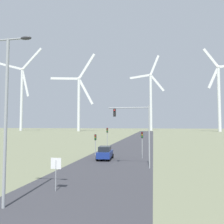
{
  "coord_description": "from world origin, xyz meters",
  "views": [
    {
      "loc": [
        5.07,
        -6.69,
        4.78
      ],
      "look_at": [
        0.0,
        20.16,
        6.41
      ],
      "focal_mm": 35.0,
      "sensor_mm": 36.0,
      "label": 1
    }
  ],
  "objects_px": {
    "traffic_light_post_mid_left": "(107,134)",
    "wind_turbine_far_left": "(22,92)",
    "traffic_light_mast_overhead": "(136,124)",
    "car_approaching": "(105,153)",
    "stop_sign_near": "(56,168)",
    "traffic_light_post_near_right": "(142,139)",
    "wind_turbine_left": "(79,97)",
    "wind_turbine_right": "(219,92)",
    "traffic_light_post_near_left": "(95,140)",
    "streetlamp": "(6,100)",
    "wind_turbine_center": "(151,96)"
  },
  "relations": [
    {
      "from": "traffic_light_mast_overhead",
      "to": "car_approaching",
      "type": "xyz_separation_m",
      "value": [
        -4.69,
        5.16,
        -4.02
      ]
    },
    {
      "from": "streetlamp",
      "to": "stop_sign_near",
      "type": "xyz_separation_m",
      "value": [
        1.53,
        3.6,
        -4.6
      ]
    },
    {
      "from": "stop_sign_near",
      "to": "car_approaching",
      "type": "height_order",
      "value": "stop_sign_near"
    },
    {
      "from": "stop_sign_near",
      "to": "traffic_light_post_near_left",
      "type": "relative_size",
      "value": 0.72
    },
    {
      "from": "stop_sign_near",
      "to": "wind_turbine_left",
      "type": "xyz_separation_m",
      "value": [
        -49.44,
        145.11,
        24.44
      ]
    },
    {
      "from": "car_approaching",
      "to": "wind_turbine_right",
      "type": "xyz_separation_m",
      "value": [
        53.34,
        137.46,
        27.47
      ]
    },
    {
      "from": "traffic_light_post_near_right",
      "to": "wind_turbine_right",
      "type": "xyz_separation_m",
      "value": [
        48.3,
        135.4,
        25.59
      ]
    },
    {
      "from": "wind_turbine_far_left",
      "to": "streetlamp",
      "type": "bearing_deg",
      "value": -56.92
    },
    {
      "from": "traffic_light_post_near_right",
      "to": "car_approaching",
      "type": "xyz_separation_m",
      "value": [
        -5.04,
        -2.05,
        -1.88
      ]
    },
    {
      "from": "traffic_light_post_mid_left",
      "to": "car_approaching",
      "type": "relative_size",
      "value": 1.0
    },
    {
      "from": "stop_sign_near",
      "to": "car_approaching",
      "type": "distance_m",
      "value": 14.83
    },
    {
      "from": "traffic_light_post_near_right",
      "to": "traffic_light_mast_overhead",
      "type": "height_order",
      "value": "traffic_light_mast_overhead"
    },
    {
      "from": "wind_turbine_left",
      "to": "traffic_light_post_near_left",
      "type": "bearing_deg",
      "value": -69.46
    },
    {
      "from": "traffic_light_mast_overhead",
      "to": "wind_turbine_center",
      "type": "distance_m",
      "value": 165.13
    },
    {
      "from": "traffic_light_post_mid_left",
      "to": "wind_turbine_right",
      "type": "bearing_deg",
      "value": 66.29
    },
    {
      "from": "stop_sign_near",
      "to": "wind_turbine_right",
      "type": "relative_size",
      "value": 0.04
    },
    {
      "from": "stop_sign_near",
      "to": "traffic_light_post_near_left",
      "type": "height_order",
      "value": "traffic_light_post_near_left"
    },
    {
      "from": "traffic_light_post_near_right",
      "to": "traffic_light_post_mid_left",
      "type": "relative_size",
      "value": 0.9
    },
    {
      "from": "wind_turbine_right",
      "to": "traffic_light_mast_overhead",
      "type": "bearing_deg",
      "value": -108.84
    },
    {
      "from": "traffic_light_post_mid_left",
      "to": "wind_turbine_far_left",
      "type": "bearing_deg",
      "value": 128.92
    },
    {
      "from": "streetlamp",
      "to": "traffic_light_post_near_left",
      "type": "height_order",
      "value": "streetlamp"
    },
    {
      "from": "wind_turbine_left",
      "to": "wind_turbine_far_left",
      "type": "bearing_deg",
      "value": 175.64
    },
    {
      "from": "streetlamp",
      "to": "wind_turbine_left",
      "type": "height_order",
      "value": "wind_turbine_left"
    },
    {
      "from": "stop_sign_near",
      "to": "streetlamp",
      "type": "bearing_deg",
      "value": -113.01
    },
    {
      "from": "traffic_light_mast_overhead",
      "to": "car_approaching",
      "type": "height_order",
      "value": "traffic_light_mast_overhead"
    },
    {
      "from": "traffic_light_post_mid_left",
      "to": "wind_turbine_left",
      "type": "bearing_deg",
      "value": 111.86
    },
    {
      "from": "traffic_light_post_near_right",
      "to": "wind_turbine_center",
      "type": "relative_size",
      "value": 0.06
    },
    {
      "from": "wind_turbine_right",
      "to": "traffic_light_post_near_right",
      "type": "bearing_deg",
      "value": -109.63
    },
    {
      "from": "traffic_light_post_mid_left",
      "to": "wind_turbine_right",
      "type": "relative_size",
      "value": 0.07
    },
    {
      "from": "car_approaching",
      "to": "wind_turbine_left",
      "type": "bearing_deg",
      "value": 110.92
    },
    {
      "from": "traffic_light_post_near_right",
      "to": "traffic_light_mast_overhead",
      "type": "relative_size",
      "value": 0.54
    },
    {
      "from": "car_approaching",
      "to": "traffic_light_post_near_left",
      "type": "bearing_deg",
      "value": 122.78
    },
    {
      "from": "wind_turbine_left",
      "to": "stop_sign_near",
      "type": "bearing_deg",
      "value": -71.19
    },
    {
      "from": "traffic_light_post_near_left",
      "to": "wind_turbine_right",
      "type": "bearing_deg",
      "value": 67.39
    },
    {
      "from": "traffic_light_post_near_right",
      "to": "wind_turbine_left",
      "type": "relative_size",
      "value": 0.06
    },
    {
      "from": "wind_turbine_left",
      "to": "car_approaching",
      "type": "bearing_deg",
      "value": -69.08
    },
    {
      "from": "traffic_light_post_mid_left",
      "to": "wind_turbine_right",
      "type": "distance_m",
      "value": 140.09
    },
    {
      "from": "wind_turbine_left",
      "to": "wind_turbine_right",
      "type": "height_order",
      "value": "wind_turbine_right"
    },
    {
      "from": "traffic_light_post_near_right",
      "to": "wind_turbine_right",
      "type": "bearing_deg",
      "value": 70.37
    },
    {
      "from": "streetlamp",
      "to": "traffic_light_post_mid_left",
      "type": "distance_m",
      "value": 29.88
    },
    {
      "from": "traffic_light_post_near_right",
      "to": "streetlamp",
      "type": "bearing_deg",
      "value": -108.73
    },
    {
      "from": "traffic_light_post_near_left",
      "to": "traffic_light_mast_overhead",
      "type": "distance_m",
      "value": 11.61
    },
    {
      "from": "streetlamp",
      "to": "traffic_light_post_near_right",
      "type": "distance_m",
      "value": 21.88
    },
    {
      "from": "stop_sign_near",
      "to": "traffic_light_post_near_right",
      "type": "xyz_separation_m",
      "value": [
        5.41,
        16.86,
        1.13
      ]
    },
    {
      "from": "traffic_light_post_near_right",
      "to": "wind_turbine_center",
      "type": "xyz_separation_m",
      "value": [
        -0.17,
        156.14,
        26.32
      ]
    },
    {
      "from": "traffic_light_post_near_right",
      "to": "traffic_light_post_mid_left",
      "type": "distance_m",
      "value": 11.68
    },
    {
      "from": "streetlamp",
      "to": "traffic_light_mast_overhead",
      "type": "relative_size",
      "value": 1.43
    },
    {
      "from": "stop_sign_near",
      "to": "traffic_light_mast_overhead",
      "type": "xyz_separation_m",
      "value": [
        5.06,
        9.65,
        3.27
      ]
    },
    {
      "from": "wind_turbine_far_left",
      "to": "car_approaching",
      "type": "bearing_deg",
      "value": -52.95
    },
    {
      "from": "wind_turbine_center",
      "to": "streetlamp",
      "type": "bearing_deg",
      "value": -92.19
    }
  ]
}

